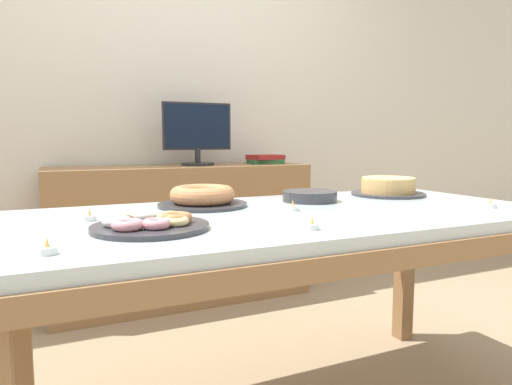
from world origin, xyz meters
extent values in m
cube|color=silver|center=(0.00, 1.66, 1.30)|extent=(8.00, 0.10, 2.60)
cube|color=silver|center=(0.00, 0.00, 0.73)|extent=(1.78, 0.84, 0.04)
cube|color=olive|center=(0.00, -0.39, 0.68)|extent=(1.81, 0.08, 0.06)
cube|color=olive|center=(0.00, 0.39, 0.68)|extent=(1.81, 0.08, 0.06)
cube|color=olive|center=(0.87, 0.00, 0.68)|extent=(0.08, 0.87, 0.06)
cube|color=olive|center=(-0.84, 0.37, 0.34)|extent=(0.07, 0.07, 0.69)
cube|color=olive|center=(0.84, 0.37, 0.34)|extent=(0.07, 0.07, 0.69)
cube|color=olive|center=(0.00, 1.36, 0.41)|extent=(1.54, 0.44, 0.83)
cylinder|color=#262628|center=(0.10, 1.36, 0.84)|extent=(0.20, 0.20, 0.02)
cylinder|color=#262628|center=(0.10, 1.36, 0.89)|extent=(0.04, 0.04, 0.09)
cube|color=#262628|center=(0.10, 1.36, 1.06)|extent=(0.42, 0.02, 0.28)
cube|color=black|center=(0.10, 1.35, 1.06)|extent=(0.40, 0.00, 0.26)
cube|color=#2D6638|center=(0.56, 1.36, 0.84)|extent=(0.22, 0.17, 0.03)
cube|color=maroon|center=(0.56, 1.36, 0.87)|extent=(0.22, 0.19, 0.03)
cylinder|color=#333338|center=(0.59, 0.22, 0.75)|extent=(0.31, 0.31, 0.01)
cylinder|color=tan|center=(0.59, 0.22, 0.79)|extent=(0.22, 0.22, 0.06)
cylinder|color=#F4CA7D|center=(0.59, 0.22, 0.82)|extent=(0.22, 0.22, 0.01)
cylinder|color=#333338|center=(-0.23, 0.24, 0.75)|extent=(0.32, 0.32, 0.01)
torus|color=#BC7A4C|center=(-0.23, 0.24, 0.79)|extent=(0.23, 0.23, 0.06)
cylinder|color=#333338|center=(-0.49, -0.11, 0.75)|extent=(0.31, 0.31, 0.01)
torus|color=#B27042|center=(-0.42, -0.11, 0.77)|extent=(0.08, 0.08, 0.03)
torus|color=#EAD184|center=(-0.43, -0.07, 0.77)|extent=(0.07, 0.07, 0.02)
torus|color=white|center=(-0.50, -0.04, 0.77)|extent=(0.08, 0.08, 0.02)
torus|color=brown|center=(-0.56, -0.07, 0.77)|extent=(0.07, 0.07, 0.02)
torus|color=white|center=(-0.57, -0.10, 0.77)|extent=(0.07, 0.07, 0.02)
torus|color=pink|center=(-0.56, -0.16, 0.77)|extent=(0.08, 0.08, 0.03)
torus|color=pink|center=(-0.49, -0.17, 0.77)|extent=(0.07, 0.07, 0.02)
torus|color=#EAD184|center=(-0.43, -0.15, 0.77)|extent=(0.07, 0.07, 0.02)
cylinder|color=#333338|center=(0.19, 0.20, 0.75)|extent=(0.21, 0.21, 0.01)
cylinder|color=#333338|center=(0.19, 0.20, 0.76)|extent=(0.21, 0.21, 0.01)
cylinder|color=#333338|center=(0.19, 0.20, 0.77)|extent=(0.21, 0.21, 0.01)
cylinder|color=#333338|center=(0.19, 0.20, 0.78)|extent=(0.21, 0.21, 0.01)
cylinder|color=silver|center=(-0.10, -0.29, 0.75)|extent=(0.04, 0.04, 0.02)
cylinder|color=white|center=(-0.10, -0.29, 0.76)|extent=(0.03, 0.03, 0.00)
cone|color=#F9B74C|center=(-0.10, -0.29, 0.77)|extent=(0.01, 0.01, 0.02)
cylinder|color=silver|center=(-0.62, 0.10, 0.75)|extent=(0.04, 0.04, 0.02)
cylinder|color=white|center=(-0.62, 0.10, 0.76)|extent=(0.03, 0.03, 0.00)
cone|color=#F9B74C|center=(-0.62, 0.10, 0.77)|extent=(0.01, 0.01, 0.02)
cylinder|color=silver|center=(0.01, 0.01, 0.75)|extent=(0.04, 0.04, 0.02)
cylinder|color=white|center=(0.01, 0.01, 0.76)|extent=(0.03, 0.03, 0.00)
cone|color=#F9B74C|center=(0.01, 0.01, 0.77)|extent=(0.01, 0.01, 0.02)
cylinder|color=silver|center=(-0.74, -0.29, 0.75)|extent=(0.04, 0.04, 0.02)
cylinder|color=white|center=(-0.74, -0.29, 0.76)|extent=(0.03, 0.03, 0.00)
cone|color=#F9B74C|center=(-0.74, -0.29, 0.77)|extent=(0.01, 0.01, 0.02)
cylinder|color=silver|center=(0.67, -0.21, 0.75)|extent=(0.04, 0.04, 0.02)
cylinder|color=white|center=(0.67, -0.21, 0.76)|extent=(0.03, 0.03, 0.00)
cone|color=#F9B74C|center=(0.67, -0.21, 0.77)|extent=(0.01, 0.01, 0.02)
camera|label=1|loc=(-0.73, -1.31, 0.98)|focal=32.00mm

